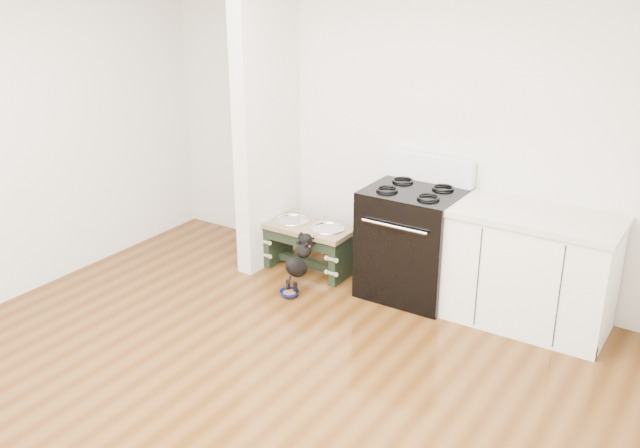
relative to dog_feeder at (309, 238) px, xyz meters
The scene contains 8 objects.
ground 2.22m from the dog_feeder, 70.85° to the right, with size 5.00×5.00×0.00m, color #47270C.
room_shell 2.56m from the dog_feeder, 70.85° to the right, with size 5.00×5.00×5.00m.
partition_wall 1.13m from the dog_feeder, behind, with size 0.15×0.80×2.70m, color silver.
oven_range 0.99m from the dog_feeder, ahead, with size 0.76×0.69×1.14m.
cabinet_run 1.96m from the dog_feeder, ahead, with size 1.24×0.64×0.91m.
dog_feeder is the anchor object (origin of this frame).
puppy 0.40m from the dog_feeder, 68.85° to the right, with size 0.14×0.41×0.49m.
floor_bowl 0.62m from the dog_feeder, 74.33° to the right, with size 0.17×0.17×0.05m.
Camera 1 is at (2.55, -2.82, 2.74)m, focal length 40.00 mm.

